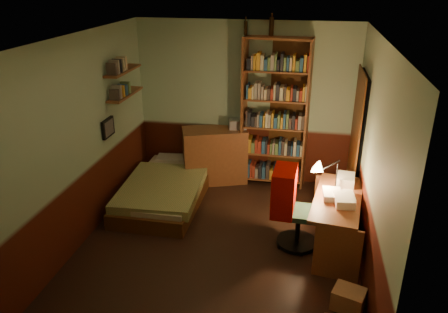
% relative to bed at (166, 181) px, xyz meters
% --- Properties ---
extents(floor, '(3.50, 4.00, 0.02)m').
position_rel_bed_xyz_m(floor, '(1.05, -0.97, -0.31)').
color(floor, black).
rests_on(floor, ground).
extents(ceiling, '(3.50, 4.00, 0.02)m').
position_rel_bed_xyz_m(ceiling, '(1.05, -0.97, 2.31)').
color(ceiling, silver).
rests_on(ceiling, wall_back).
extents(wall_back, '(3.50, 0.02, 2.60)m').
position_rel_bed_xyz_m(wall_back, '(1.05, 1.04, 1.00)').
color(wall_back, '#89A384').
rests_on(wall_back, ground).
extents(wall_left, '(0.02, 4.00, 2.60)m').
position_rel_bed_xyz_m(wall_left, '(-0.71, -0.97, 1.00)').
color(wall_left, '#89A384').
rests_on(wall_left, ground).
extents(wall_right, '(0.02, 4.00, 2.60)m').
position_rel_bed_xyz_m(wall_right, '(2.81, -0.97, 1.00)').
color(wall_right, '#89A384').
rests_on(wall_right, ground).
extents(wall_front, '(3.50, 0.02, 2.60)m').
position_rel_bed_xyz_m(wall_front, '(1.05, -2.98, 1.00)').
color(wall_front, '#89A384').
rests_on(wall_front, ground).
extents(doorway, '(0.06, 0.90, 2.00)m').
position_rel_bed_xyz_m(doorway, '(2.77, 0.33, 0.70)').
color(doorway, black).
rests_on(doorway, ground).
extents(door_trim, '(0.02, 0.98, 2.08)m').
position_rel_bed_xyz_m(door_trim, '(2.73, 0.33, 0.70)').
color(door_trim, '#43230D').
rests_on(door_trim, ground).
extents(bed, '(1.08, 2.02, 0.60)m').
position_rel_bed_xyz_m(bed, '(0.00, 0.00, 0.00)').
color(bed, olive).
rests_on(bed, ground).
extents(dresser, '(1.14, 0.83, 0.91)m').
position_rel_bed_xyz_m(dresser, '(0.59, 0.79, 0.16)').
color(dresser, brown).
rests_on(dresser, ground).
extents(mini_stereo, '(0.32, 0.28, 0.15)m').
position_rel_bed_xyz_m(mini_stereo, '(0.95, 0.92, 0.68)').
color(mini_stereo, '#B2B2B7').
rests_on(mini_stereo, dresser).
extents(bookshelf, '(1.05, 0.43, 2.38)m').
position_rel_bed_xyz_m(bookshelf, '(1.55, 0.88, 0.89)').
color(bookshelf, brown).
rests_on(bookshelf, ground).
extents(bottle_left, '(0.06, 0.06, 0.21)m').
position_rel_bed_xyz_m(bottle_left, '(1.04, 0.99, 2.18)').
color(bottle_left, black).
rests_on(bottle_left, bookshelf).
extents(bottle_right, '(0.07, 0.07, 0.27)m').
position_rel_bed_xyz_m(bottle_right, '(1.43, 0.99, 2.21)').
color(bottle_right, black).
rests_on(bottle_right, bookshelf).
extents(desk, '(0.73, 1.39, 0.71)m').
position_rel_bed_xyz_m(desk, '(2.49, -0.81, 0.06)').
color(desk, brown).
rests_on(desk, ground).
extents(paper_stack, '(0.25, 0.32, 0.12)m').
position_rel_bed_xyz_m(paper_stack, '(2.60, -0.41, 0.47)').
color(paper_stack, silver).
rests_on(paper_stack, desk).
extents(desk_lamp, '(0.20, 0.20, 0.52)m').
position_rel_bed_xyz_m(desk_lamp, '(2.46, -0.59, 0.67)').
color(desk_lamp, black).
rests_on(desk_lamp, desk).
extents(office_chair, '(0.49, 0.43, 0.93)m').
position_rel_bed_xyz_m(office_chair, '(2.03, -0.85, 0.17)').
color(office_chair, '#284F3B').
rests_on(office_chair, ground).
extents(red_jacket, '(0.36, 0.54, 0.59)m').
position_rel_bed_xyz_m(red_jacket, '(1.80, -0.78, 0.93)').
color(red_jacket, '#AE0900').
rests_on(red_jacket, office_chair).
extents(wall_shelf_lower, '(0.20, 0.90, 0.03)m').
position_rel_bed_xyz_m(wall_shelf_lower, '(-0.59, 0.13, 1.30)').
color(wall_shelf_lower, brown).
rests_on(wall_shelf_lower, wall_left).
extents(wall_shelf_upper, '(0.20, 0.90, 0.03)m').
position_rel_bed_xyz_m(wall_shelf_upper, '(-0.59, 0.13, 1.65)').
color(wall_shelf_upper, brown).
rests_on(wall_shelf_upper, wall_left).
extents(framed_picture, '(0.04, 0.32, 0.26)m').
position_rel_bed_xyz_m(framed_picture, '(-0.67, -0.37, 0.95)').
color(framed_picture, black).
rests_on(framed_picture, wall_left).
extents(cardboard_box_b, '(0.38, 0.35, 0.22)m').
position_rel_bed_xyz_m(cardboard_box_b, '(2.61, -1.92, -0.19)').
color(cardboard_box_b, '#A6744B').
rests_on(cardboard_box_b, ground).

